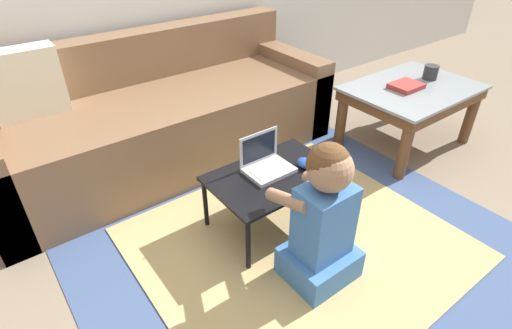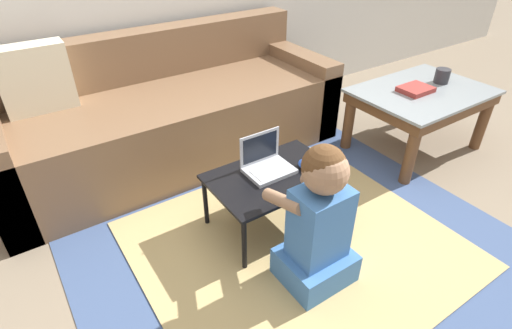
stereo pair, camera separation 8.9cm
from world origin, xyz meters
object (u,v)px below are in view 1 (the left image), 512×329
(person_seated, at_px, (323,219))
(cup_on_table, at_px, (431,72))
(couch, at_px, (162,118))
(computer_mouse, at_px, (306,163))
(laptop_desk, at_px, (273,179))
(laptop, at_px, (267,164))
(book_on_table, at_px, (406,86))
(coffee_table, at_px, (411,96))

(person_seated, relative_size, cup_on_table, 7.32)
(couch, bearing_deg, person_seated, -86.25)
(computer_mouse, xyz_separation_m, person_seated, (-0.23, -0.35, -0.00))
(laptop_desk, xyz_separation_m, computer_mouse, (0.17, -0.05, 0.05))
(laptop, xyz_separation_m, book_on_table, (1.20, 0.06, 0.10))
(coffee_table, bearing_deg, person_seated, -159.11)
(couch, relative_size, cup_on_table, 22.60)
(computer_mouse, distance_m, cup_on_table, 1.31)
(coffee_table, relative_size, laptop_desk, 1.35)
(person_seated, height_order, cup_on_table, person_seated)
(couch, bearing_deg, coffee_table, -30.69)
(coffee_table, distance_m, cup_on_table, 0.23)
(coffee_table, height_order, cup_on_table, cup_on_table)
(couch, relative_size, laptop, 9.24)
(computer_mouse, bearing_deg, cup_on_table, 7.29)
(book_on_table, bearing_deg, cup_on_table, 0.84)
(couch, distance_m, book_on_table, 1.58)
(coffee_table, xyz_separation_m, laptop_desk, (-1.26, -0.10, -0.07))
(computer_mouse, relative_size, book_on_table, 0.49)
(coffee_table, height_order, person_seated, person_seated)
(book_on_table, bearing_deg, person_seated, -157.63)
(person_seated, xyz_separation_m, cup_on_table, (1.52, 0.52, 0.15))
(couch, relative_size, laptop_desk, 3.37)
(couch, height_order, coffee_table, couch)
(person_seated, distance_m, cup_on_table, 1.61)
(couch, relative_size, book_on_table, 10.52)
(couch, distance_m, computer_mouse, 1.04)
(person_seated, bearing_deg, laptop, 83.05)
(laptop, relative_size, cup_on_table, 2.45)
(couch, xyz_separation_m, person_seated, (0.09, -1.34, 0.04))
(cup_on_table, bearing_deg, coffee_table, -175.67)
(computer_mouse, height_order, book_on_table, book_on_table)
(laptop, xyz_separation_m, person_seated, (-0.05, -0.45, -0.02))
(book_on_table, bearing_deg, computer_mouse, -171.05)
(couch, xyz_separation_m, coffee_table, (1.41, -0.84, 0.07))
(laptop_desk, xyz_separation_m, laptop, (-0.00, 0.05, 0.06))
(couch, bearing_deg, laptop_desk, -81.11)
(person_seated, height_order, book_on_table, person_seated)
(laptop_desk, bearing_deg, laptop, 94.79)
(cup_on_table, bearing_deg, laptop, -177.33)
(laptop, bearing_deg, cup_on_table, 2.67)
(laptop_desk, bearing_deg, coffee_table, 4.70)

